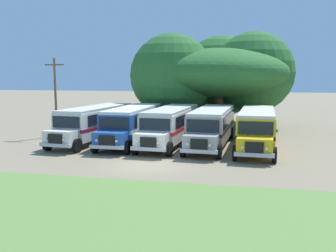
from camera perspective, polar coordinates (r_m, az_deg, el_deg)
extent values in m
plane|color=#84755B|center=(22.86, -3.28, -5.95)|extent=(220.00, 220.00, 0.00)
cube|color=olive|center=(15.49, -11.58, -12.70)|extent=(80.00, 9.76, 0.01)
cube|color=silver|center=(32.06, -10.70, 0.64)|extent=(3.32, 9.39, 2.10)
cube|color=maroon|center=(32.08, -10.69, 0.34)|extent=(3.35, 9.41, 0.24)
cube|color=black|center=(31.70, -8.44, 1.52)|extent=(0.76, 7.97, 0.80)
cube|color=black|center=(32.88, -12.42, 1.64)|extent=(0.76, 7.97, 0.80)
cube|color=beige|center=(31.95, -10.75, 2.70)|extent=(3.23, 9.28, 0.22)
cube|color=silver|center=(27.62, -15.85, -1.71)|extent=(2.32, 1.59, 1.05)
cube|color=black|center=(27.01, -16.71, -1.89)|extent=(1.10, 0.20, 0.70)
cube|color=#B7B7BC|center=(27.05, -16.72, -2.80)|extent=(2.41, 0.42, 0.24)
cube|color=black|center=(28.04, -15.17, 0.56)|extent=(2.20, 0.26, 0.84)
cube|color=maroon|center=(36.19, -7.25, 1.31)|extent=(0.90, 0.14, 1.30)
sphere|color=#EAE5C6|center=(26.59, -15.52, -1.99)|extent=(0.20, 0.20, 0.20)
sphere|color=#EAE5C6|center=(27.37, -17.98, -1.82)|extent=(0.20, 0.20, 0.20)
cylinder|color=black|center=(27.16, -13.57, -2.91)|extent=(0.37, 1.02, 1.00)
cylinder|color=black|center=(28.46, -17.72, -2.59)|extent=(0.37, 1.02, 1.00)
cylinder|color=black|center=(34.35, -6.53, -0.59)|extent=(0.37, 1.02, 1.00)
cylinder|color=black|center=(35.38, -10.08, -0.42)|extent=(0.37, 1.02, 1.00)
cube|color=#23519E|center=(31.09, -5.24, 0.53)|extent=(2.53, 9.21, 2.10)
cube|color=silver|center=(31.11, -5.24, 0.22)|extent=(2.56, 9.23, 0.24)
cube|color=black|center=(30.97, -2.85, 1.45)|extent=(0.07, 8.00, 0.80)
cube|color=black|center=(31.71, -7.29, 1.54)|extent=(0.07, 8.00, 0.80)
cube|color=silver|center=(30.97, -5.27, 2.66)|extent=(2.45, 9.11, 0.22)
cube|color=#23519E|center=(26.20, -8.67, -2.00)|extent=(2.21, 1.41, 1.05)
cube|color=black|center=(25.52, -9.26, -2.21)|extent=(1.10, 0.10, 0.70)
cube|color=#B7B7BC|center=(25.56, -9.27, -3.17)|extent=(2.40, 0.21, 0.24)
cube|color=black|center=(26.68, -8.21, 0.41)|extent=(2.20, 0.07, 0.84)
cube|color=silver|center=(35.51, -3.03, 1.25)|extent=(0.90, 0.06, 1.30)
sphere|color=#EAE5C6|center=(25.23, -7.82, -2.29)|extent=(0.20, 0.20, 0.20)
sphere|color=#EAE5C6|center=(25.73, -10.76, -2.16)|extent=(0.20, 0.20, 0.20)
cylinder|color=black|center=(25.99, -6.09, -3.21)|extent=(0.28, 1.00, 1.00)
cylinder|color=black|center=(26.83, -10.98, -2.96)|extent=(0.28, 1.00, 1.00)
cylinder|color=black|center=(33.77, -1.77, -0.69)|extent=(0.28, 1.00, 1.00)
cylinder|color=black|center=(34.42, -5.65, -0.56)|extent=(0.28, 1.00, 1.00)
cube|color=silver|center=(30.21, 0.57, 0.35)|extent=(2.97, 9.32, 2.10)
cube|color=red|center=(30.23, 0.57, 0.04)|extent=(3.00, 9.34, 0.24)
cube|color=black|center=(30.15, 3.05, 1.29)|extent=(0.45, 7.99, 0.80)
cube|color=black|center=(30.78, -1.57, 1.42)|extent=(0.45, 7.99, 0.80)
cube|color=beige|center=(30.09, 0.57, 2.55)|extent=(2.89, 9.21, 0.22)
cube|color=silver|center=(25.25, -2.48, -2.28)|extent=(2.27, 1.51, 1.05)
cube|color=black|center=(24.55, -3.01, -2.50)|extent=(1.10, 0.16, 0.70)
cube|color=#B7B7BC|center=(24.59, -3.03, -3.50)|extent=(2.41, 0.32, 0.24)
cube|color=black|center=(25.73, -2.04, 0.22)|extent=(2.20, 0.17, 0.84)
cube|color=red|center=(34.68, 2.50, 1.10)|extent=(0.90, 0.11, 1.30)
sphere|color=#EAE5C6|center=(24.30, -1.47, -2.60)|extent=(0.20, 0.20, 0.20)
sphere|color=#EAE5C6|center=(24.73, -4.58, -2.44)|extent=(0.20, 0.20, 0.20)
cylinder|color=black|center=(25.11, 0.21, -3.54)|extent=(0.33, 1.01, 1.00)
cylinder|color=black|center=(25.82, -4.95, -3.26)|extent=(0.33, 1.01, 1.00)
cylinder|color=black|center=(32.98, 3.91, -0.90)|extent=(0.33, 1.01, 1.00)
cylinder|color=black|center=(33.53, -0.12, -0.74)|extent=(0.33, 1.01, 1.00)
cube|color=#9E9993|center=(29.67, 6.73, 0.17)|extent=(2.88, 9.30, 2.10)
cube|color=#282828|center=(29.69, 6.73, -0.15)|extent=(2.91, 9.32, 0.24)
cube|color=black|center=(29.76, 9.25, 1.12)|extent=(0.38, 7.99, 0.80)
cube|color=black|center=(30.11, 4.43, 1.26)|extent=(0.38, 7.99, 0.80)
cube|color=beige|center=(29.55, 6.77, 2.40)|extent=(2.80, 9.19, 0.22)
cube|color=#9E9993|center=(24.57, 4.99, -2.57)|extent=(2.26, 1.49, 1.05)
cube|color=black|center=(23.85, 4.69, -2.81)|extent=(1.10, 0.15, 0.70)
cube|color=#B7B7BC|center=(23.89, 4.66, -3.85)|extent=(2.41, 0.30, 0.24)
cube|color=black|center=(25.07, 5.28, 0.00)|extent=(2.20, 0.15, 0.84)
cube|color=#282828|center=(34.23, 7.81, 0.95)|extent=(0.90, 0.10, 1.30)
sphere|color=#EAE5C6|center=(23.69, 6.34, -2.90)|extent=(0.20, 0.20, 0.20)
sphere|color=#EAE5C6|center=(23.93, 3.02, -2.76)|extent=(0.20, 0.20, 0.20)
cylinder|color=black|center=(24.60, 7.78, -3.85)|extent=(0.32, 1.01, 1.00)
cylinder|color=black|center=(24.99, 2.30, -3.60)|extent=(0.32, 1.01, 1.00)
cylinder|color=black|center=(32.63, 9.53, -1.08)|extent=(0.32, 1.01, 1.00)
cylinder|color=black|center=(32.93, 5.37, -0.93)|extent=(0.32, 1.01, 1.00)
cube|color=yellow|center=(29.18, 13.30, -0.10)|extent=(2.86, 9.29, 2.10)
cube|color=black|center=(29.20, 13.29, -0.43)|extent=(2.89, 9.31, 0.24)
cube|color=black|center=(29.42, 15.82, 0.86)|extent=(0.35, 8.00, 0.80)
cube|color=black|center=(29.47, 10.88, 1.02)|extent=(0.35, 8.00, 0.80)
cube|color=beige|center=(29.05, 13.37, 2.17)|extent=(2.78, 9.19, 0.22)
cube|color=yellow|center=(24.02, 12.97, -2.97)|extent=(2.25, 1.49, 1.05)
cube|color=black|center=(23.29, 12.92, -3.23)|extent=(1.10, 0.14, 0.70)
cube|color=#B7B7BC|center=(23.33, 12.89, -4.29)|extent=(2.41, 0.29, 0.24)
cube|color=black|center=(24.53, 13.09, -0.33)|extent=(2.20, 0.15, 0.84)
cube|color=black|center=(33.78, 13.48, 0.73)|extent=(0.90, 0.10, 1.30)
sphere|color=#EAE5C6|center=(23.24, 14.64, -3.31)|extent=(0.20, 0.20, 0.20)
sphere|color=#EAE5C6|center=(23.27, 11.19, -3.19)|extent=(0.20, 0.20, 0.20)
cylinder|color=black|center=(24.22, 15.79, -4.24)|extent=(0.32, 1.01, 1.00)
cylinder|color=black|center=(24.28, 10.10, -4.04)|extent=(0.32, 1.01, 1.00)
cylinder|color=black|center=(32.30, 15.50, -1.34)|extent=(0.32, 1.01, 1.00)
cylinder|color=black|center=(32.34, 11.25, -1.19)|extent=(0.32, 1.01, 1.00)
cylinder|color=brown|center=(39.57, 7.50, 2.52)|extent=(1.07, 1.07, 3.82)
ellipsoid|color=#286028|center=(39.42, 7.59, 7.98)|extent=(14.20, 12.92, 4.96)
sphere|color=#286028|center=(40.80, 12.81, 7.92)|extent=(8.47, 8.47, 8.47)
sphere|color=#286028|center=(38.68, 0.59, 7.62)|extent=(8.50, 8.50, 8.50)
sphere|color=#286028|center=(43.92, 8.08, 7.48)|extent=(9.17, 9.17, 9.17)
cylinder|color=brown|center=(34.69, -16.63, 4.13)|extent=(0.20, 0.20, 6.92)
cube|color=brown|center=(34.65, -16.81, 8.86)|extent=(1.80, 0.12, 0.12)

